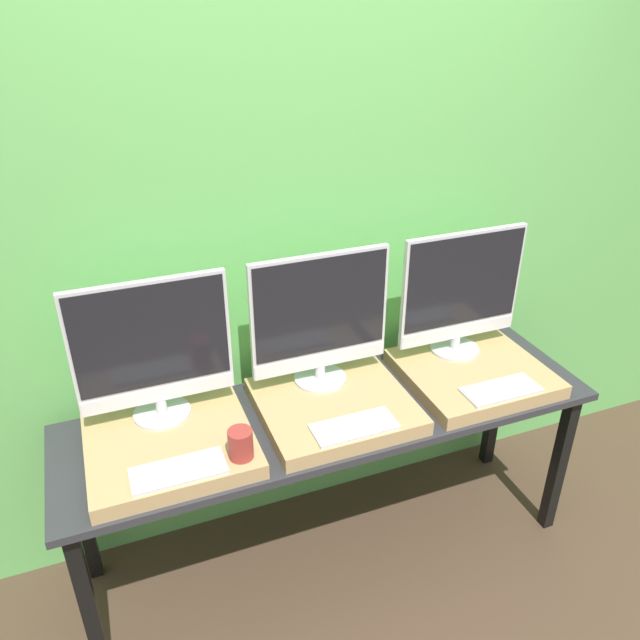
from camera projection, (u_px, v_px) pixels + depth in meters
ground_plane at (358, 601)px, 2.50m from camera, size 12.00×12.00×0.00m
wall_back at (298, 241)px, 2.41m from camera, size 8.00×0.04×2.60m
workbench at (332, 425)px, 2.42m from camera, size 2.05×0.59×0.75m
wooden_riser_left at (170, 444)px, 2.15m from camera, size 0.56×0.52×0.06m
monitor_left at (153, 349)px, 2.12m from camera, size 0.54×0.20×0.53m
keyboard_left at (178, 470)px, 1.99m from camera, size 0.30×0.13×0.01m
mug at (241, 444)px, 2.03m from camera, size 0.08×0.08×0.10m
wooden_riser_center at (334, 406)px, 2.35m from camera, size 0.56×0.52×0.06m
monitor_center at (320, 318)px, 2.32m from camera, size 0.54×0.20×0.53m
keyboard_center at (354, 426)px, 2.18m from camera, size 0.30×0.13×0.01m
wooden_riser_right at (473, 373)px, 2.55m from camera, size 0.56×0.52×0.06m
monitor_right at (461, 292)px, 2.52m from camera, size 0.54×0.20×0.53m
keyboard_right at (501, 390)px, 2.38m from camera, size 0.30×0.13×0.01m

